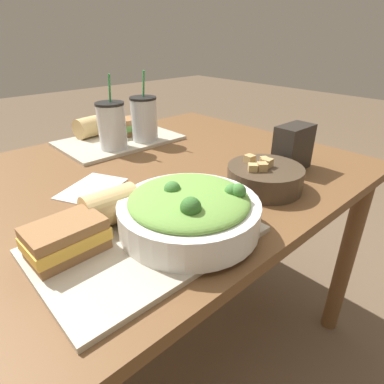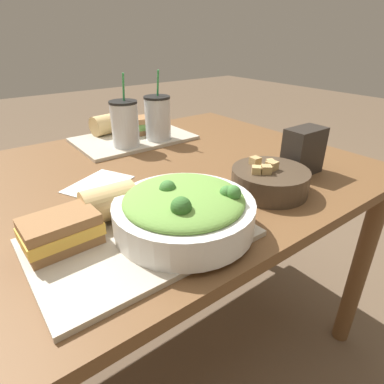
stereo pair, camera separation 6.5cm
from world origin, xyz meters
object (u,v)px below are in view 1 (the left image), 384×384
baguette_near (112,206)px  drink_cup_dark (112,127)px  salad_bowl (189,210)px  chip_bag (293,148)px  baguette_far (88,127)px  drink_cup_red (144,120)px  soup_bowl (265,177)px  sandwich_near (66,238)px  napkin_folded (92,188)px  sandwich_far (126,127)px

baguette_near → drink_cup_dark: (0.25, 0.43, 0.04)m
salad_bowl → chip_bag: size_ratio=2.14×
baguette_near → drink_cup_dark: 0.50m
baguette_far → drink_cup_red: (0.14, -0.18, 0.04)m
drink_cup_dark → drink_cup_red: (0.13, 0.00, 0.00)m
soup_bowl → sandwich_near: (-0.51, 0.07, 0.01)m
baguette_far → drink_cup_dark: drink_cup_dark is taller
soup_bowl → drink_cup_red: bearing=90.7°
sandwich_near → drink_cup_red: bearing=40.7°
drink_cup_dark → napkin_folded: bearing=-132.0°
drink_cup_red → baguette_far: bearing=127.8°
sandwich_far → drink_cup_dark: 0.16m
soup_bowl → sandwich_near: size_ratio=1.40×
baguette_far → drink_cup_dark: size_ratio=0.40×
soup_bowl → drink_cup_dark: drink_cup_dark is taller
sandwich_near → baguette_near: (0.12, 0.04, 0.01)m
sandwich_far → napkin_folded: 0.46m
chip_bag → napkin_folded: bearing=152.3°
salad_bowl → baguette_near: 0.17m
drink_cup_red → napkin_folded: bearing=-146.2°
salad_bowl → sandwich_near: bearing=157.7°
soup_bowl → chip_bag: bearing=9.1°
baguette_near → sandwich_far: 0.65m
drink_cup_red → drink_cup_dark: bearing=-180.0°
salad_bowl → napkin_folded: bearing=99.0°
baguette_near → napkin_folded: 0.21m
salad_bowl → baguette_far: 0.75m
salad_bowl → drink_cup_red: size_ratio=1.17×
sandwich_near → baguette_near: 0.12m
napkin_folded → salad_bowl: bearing=-81.0°
baguette_far → chip_bag: size_ratio=0.74×
salad_bowl → sandwich_near: salad_bowl is taller
chip_bag → napkin_folded: 0.59m
sandwich_near → baguette_far: (0.37, 0.64, 0.01)m
soup_bowl → baguette_far: 0.73m
salad_bowl → chip_bag: 0.47m
sandwich_far → baguette_far: (-0.12, 0.07, 0.01)m
soup_bowl → drink_cup_dark: (-0.14, 0.54, 0.05)m
salad_bowl → napkin_folded: 0.34m
sandwich_near → drink_cup_red: drink_cup_red is taller
salad_bowl → drink_cup_red: 0.63m
chip_bag → sandwich_far: bearing=108.9°
soup_bowl → sandwich_near: soup_bowl is taller
sandwich_near → drink_cup_red: size_ratio=0.58×
drink_cup_red → chip_bag: drink_cup_red is taller
baguette_near → baguette_far: 0.65m
salad_bowl → baguette_far: bearing=78.8°
soup_bowl → chip_bag: (0.18, 0.03, 0.03)m
drink_cup_dark → chip_bag: bearing=-58.1°
sandwich_near → drink_cup_dark: bearing=49.5°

